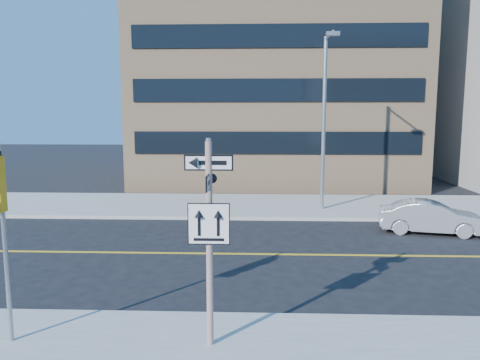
{
  "coord_description": "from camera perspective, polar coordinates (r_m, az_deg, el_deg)",
  "views": [
    {
      "loc": [
        0.92,
        -11.15,
        4.65
      ],
      "look_at": [
        0.34,
        4.0,
        2.51
      ],
      "focal_mm": 35.0,
      "sensor_mm": 36.0,
      "label": 1
    }
  ],
  "objects": [
    {
      "name": "parked_car_b",
      "position": [
        19.84,
        22.25,
        -4.23
      ],
      "size": [
        2.14,
        4.08,
        1.28
      ],
      "primitive_type": "imported",
      "rotation": [
        0.0,
        0.0,
        1.36
      ],
      "color": "gray",
      "rests_on": "ground"
    },
    {
      "name": "streetlight_a",
      "position": [
        22.13,
        10.3,
        8.19
      ],
      "size": [
        0.55,
        2.25,
        8.0
      ],
      "color": "gray",
      "rests_on": "far_sidewalk"
    },
    {
      "name": "building_brick",
      "position": [
        36.43,
        4.01,
        14.89
      ],
      "size": [
        18.0,
        18.0,
        18.0
      ],
      "primitive_type": "cube",
      "color": "tan",
      "rests_on": "ground"
    },
    {
      "name": "sign_pole",
      "position": [
        8.97,
        -3.77,
        -6.27
      ],
      "size": [
        0.92,
        0.92,
        4.06
      ],
      "color": "beige",
      "rests_on": "near_sidewalk"
    },
    {
      "name": "ground",
      "position": [
        12.12,
        -2.4,
        -14.53
      ],
      "size": [
        120.0,
        120.0,
        0.0
      ],
      "primitive_type": "plane",
      "color": "black",
      "rests_on": "ground"
    }
  ]
}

